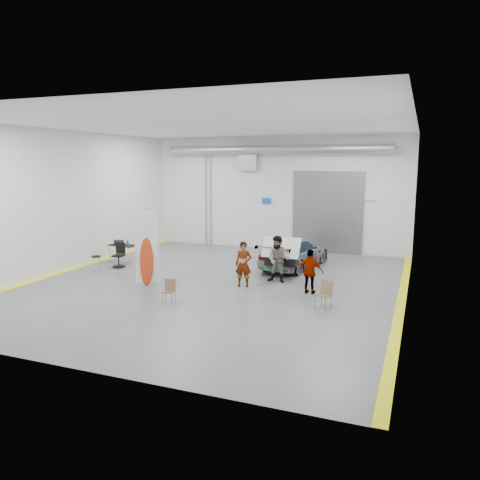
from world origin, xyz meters
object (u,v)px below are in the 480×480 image
(sedan_car, at_px, (294,253))
(person_c, at_px, (310,272))
(person_b, at_px, (278,259))
(person_a, at_px, (243,264))
(shop_stool, at_px, (97,265))
(office_chair, at_px, (119,257))
(folding_chair_near, at_px, (169,296))
(folding_chair_far, at_px, (323,300))
(work_table, at_px, (122,245))
(surfboard_display, at_px, (144,254))

(sedan_car, height_order, person_c, person_c)
(sedan_car, bearing_deg, person_b, 101.34)
(person_a, distance_m, shop_stool, 6.50)
(person_b, bearing_deg, office_chair, -179.77)
(sedan_car, xyz_separation_m, office_chair, (-7.32, -2.76, -0.19))
(person_a, bearing_deg, sedan_car, 65.55)
(person_b, xyz_separation_m, folding_chair_near, (-2.61, -3.94, -0.68))
(shop_stool, bearing_deg, folding_chair_far, -7.20)
(person_c, bearing_deg, person_b, -33.63)
(person_c, height_order, folding_chair_near, person_c)
(work_table, relative_size, office_chair, 1.29)
(folding_chair_near, bearing_deg, surfboard_display, 129.74)
(surfboard_display, relative_size, shop_stool, 3.84)
(person_a, xyz_separation_m, surfboard_display, (-3.55, -1.22, 0.35))
(person_a, height_order, person_b, person_b)
(person_c, height_order, surfboard_display, surfboard_display)
(folding_chair_far, height_order, work_table, work_table)
(person_c, bearing_deg, person_a, 1.70)
(shop_stool, relative_size, work_table, 0.56)
(person_c, distance_m, folding_chair_far, 1.85)
(person_b, xyz_separation_m, shop_stool, (-7.51, -1.45, -0.53))
(person_b, xyz_separation_m, surfboard_display, (-4.59, -2.29, 0.29))
(person_b, xyz_separation_m, person_c, (1.52, -1.11, -0.12))
(sedan_car, xyz_separation_m, person_c, (1.62, -3.90, 0.15))
(person_c, relative_size, folding_chair_near, 2.05)
(shop_stool, distance_m, office_chair, 1.48)
(sedan_car, bearing_deg, shop_stool, 39.02)
(person_a, bearing_deg, folding_chair_far, -36.46)
(person_a, relative_size, folding_chair_near, 2.20)
(person_b, relative_size, surfboard_display, 0.62)
(person_b, relative_size, work_table, 1.33)
(folding_chair_near, bearing_deg, folding_chair_far, 3.80)
(sedan_car, bearing_deg, work_table, 22.76)
(person_c, height_order, shop_stool, person_c)
(folding_chair_far, relative_size, office_chair, 0.84)
(sedan_car, xyz_separation_m, surfboard_display, (-4.49, -5.08, 0.55))
(sedan_car, relative_size, office_chair, 4.23)
(person_c, height_order, office_chair, person_c)
(work_table, bearing_deg, shop_stool, -80.84)
(folding_chair_near, bearing_deg, office_chair, 130.02)
(sedan_car, height_order, folding_chair_near, sedan_car)
(shop_stool, bearing_deg, folding_chair_near, -26.98)
(surfboard_display, bearing_deg, sedan_car, 28.48)
(person_a, distance_m, office_chair, 6.49)
(person_a, height_order, work_table, person_a)
(person_b, height_order, surfboard_display, surfboard_display)
(person_b, bearing_deg, folding_chair_far, -48.78)
(person_b, bearing_deg, person_c, -35.67)
(person_a, relative_size, shop_stool, 2.21)
(folding_chair_far, bearing_deg, person_c, 138.72)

